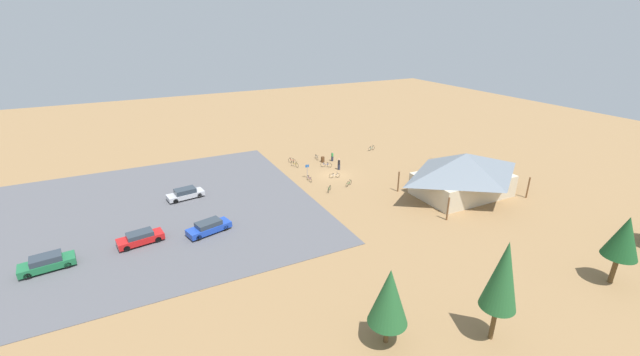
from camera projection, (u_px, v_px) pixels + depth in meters
name	position (u px, v px, depth m)	size (l,w,h in m)	color
ground	(334.00, 175.00, 59.26)	(160.00, 160.00, 0.00)	#937047
parking_lot_asphalt	(156.00, 211.00, 47.93)	(37.40, 35.62, 0.05)	#56565B
bike_pavilion	(464.00, 172.00, 51.48)	(14.11, 9.61, 5.78)	beige
trash_bin	(323.00, 159.00, 64.59)	(0.60, 0.60, 0.90)	brown
lot_sign	(307.00, 169.00, 57.61)	(0.56, 0.08, 2.20)	#99999E
pine_east	(389.00, 297.00, 27.04)	(2.85, 2.85, 6.19)	brown
pine_west	(624.00, 237.00, 33.32)	(2.78, 2.78, 6.50)	brown
pine_center	(503.00, 276.00, 26.82)	(2.51, 2.51, 8.15)	brown
bicycle_green_trailside	(349.00, 183.00, 55.32)	(1.43, 0.88, 0.79)	black
bicycle_orange_by_bin	(430.00, 162.00, 63.69)	(1.42, 1.06, 0.88)	black
bicycle_red_edge_south	(292.00, 161.00, 64.10)	(0.74, 1.70, 0.86)	black
bicycle_purple_front_row	(309.00, 179.00, 56.93)	(0.48, 1.70, 0.77)	black
bicycle_teal_near_sign	(371.00, 148.00, 70.43)	(1.62, 0.56, 0.85)	black
bicycle_blue_near_porch	(326.00, 165.00, 62.33)	(1.51, 1.05, 0.86)	black
bicycle_white_lone_east	(335.00, 176.00, 58.13)	(1.63, 0.54, 0.83)	black
bicycle_black_mid_cluster	(467.00, 159.00, 64.87)	(1.56, 0.71, 0.77)	black
bicycle_silver_edge_north	(317.00, 157.00, 65.92)	(0.48, 1.64, 0.79)	black
bicycle_yellow_back_row	(295.00, 164.00, 62.54)	(0.68, 1.71, 0.86)	black
bicycle_green_yard_center	(329.00, 189.00, 53.47)	(1.19, 1.31, 0.79)	black
car_red_inner_stall	(140.00, 238.00, 40.74)	(4.68, 2.38, 1.32)	red
car_blue_end_stall	(209.00, 227.00, 42.85)	(4.99, 2.92, 1.37)	#1E42B2
car_silver_far_end	(185.00, 194.00, 51.14)	(4.77, 2.44, 1.37)	#BCBCC1
car_green_second_row	(47.00, 263.00, 36.49)	(4.74, 2.33, 1.43)	#1E6B3D
visitor_by_pavilion	(339.00, 164.00, 61.07)	(0.36, 0.38, 1.78)	#2D3347
visitor_near_lot	(332.00, 156.00, 64.91)	(0.40, 0.37, 1.61)	#2D3347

